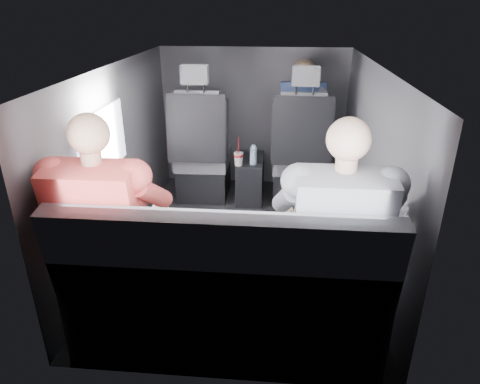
# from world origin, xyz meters

# --- Properties ---
(floor) EXTENTS (2.60, 2.60, 0.00)m
(floor) POSITION_xyz_m (0.00, 0.00, 0.00)
(floor) COLOR black
(floor) RESTS_ON ground
(ceiling) EXTENTS (2.60, 2.60, 0.00)m
(ceiling) POSITION_xyz_m (0.00, 0.00, 1.35)
(ceiling) COLOR #B2B2AD
(ceiling) RESTS_ON panel_back
(panel_left) EXTENTS (0.02, 2.60, 1.35)m
(panel_left) POSITION_xyz_m (-0.90, 0.00, 0.68)
(panel_left) COLOR #56565B
(panel_left) RESTS_ON floor
(panel_right) EXTENTS (0.02, 2.60, 1.35)m
(panel_right) POSITION_xyz_m (0.90, 0.00, 0.68)
(panel_right) COLOR #56565B
(panel_right) RESTS_ON floor
(panel_front) EXTENTS (1.80, 0.02, 1.35)m
(panel_front) POSITION_xyz_m (0.00, 1.30, 0.68)
(panel_front) COLOR #56565B
(panel_front) RESTS_ON floor
(panel_back) EXTENTS (1.80, 0.02, 1.35)m
(panel_back) POSITION_xyz_m (0.00, -1.30, 0.68)
(panel_back) COLOR #56565B
(panel_back) RESTS_ON floor
(side_window) EXTENTS (0.02, 0.75, 0.42)m
(side_window) POSITION_xyz_m (-0.88, -0.30, 0.90)
(side_window) COLOR white
(side_window) RESTS_ON panel_left
(seatbelt) EXTENTS (0.35, 0.11, 0.59)m
(seatbelt) POSITION_xyz_m (0.45, 0.67, 0.80)
(seatbelt) COLOR black
(seatbelt) RESTS_ON front_seat_right
(front_seat_left) EXTENTS (0.52, 0.58, 1.26)m
(front_seat_left) POSITION_xyz_m (-0.45, 0.84, 0.40)
(front_seat_left) COLOR black
(front_seat_left) RESTS_ON floor
(front_seat_right) EXTENTS (0.52, 0.58, 1.26)m
(front_seat_right) POSITION_xyz_m (0.45, 0.84, 0.40)
(front_seat_right) COLOR black
(front_seat_right) RESTS_ON floor
(center_console) EXTENTS (0.24, 0.48, 0.41)m
(center_console) POSITION_xyz_m (0.00, 0.88, 0.20)
(center_console) COLOR black
(center_console) RESTS_ON floor
(rear_bench) EXTENTS (1.60, 0.57, 0.92)m
(rear_bench) POSITION_xyz_m (0.00, -1.06, 0.31)
(rear_bench) COLOR #5C5D61
(rear_bench) RESTS_ON floor
(soda_cup) EXTENTS (0.09, 0.09, 0.26)m
(soda_cup) POSITION_xyz_m (-0.09, 0.69, 0.47)
(soda_cup) COLOR white
(soda_cup) RESTS_ON center_console
(water_bottle) EXTENTS (0.06, 0.06, 0.18)m
(water_bottle) POSITION_xyz_m (0.03, 0.74, 0.48)
(water_bottle) COLOR #A1C1DA
(water_bottle) RESTS_ON center_console
(laptop_white) EXTENTS (0.32, 0.31, 0.23)m
(laptop_white) POSITION_xyz_m (-0.64, -0.82, 0.63)
(laptop_white) COLOR white
(laptop_white) RESTS_ON passenger_rear_left
(laptop_black) EXTENTS (0.37, 0.38, 0.23)m
(laptop_black) POSITION_xyz_m (0.49, -0.76, 0.63)
(laptop_black) COLOR black
(laptop_black) RESTS_ON passenger_rear_right
(passenger_rear_left) EXTENTS (0.54, 0.66, 1.29)m
(passenger_rear_left) POSITION_xyz_m (-0.61, -0.97, 0.65)
(passenger_rear_left) COLOR #333438
(passenger_rear_left) RESTS_ON rear_bench
(passenger_rear_right) EXTENTS (0.55, 0.66, 1.29)m
(passenger_rear_right) POSITION_xyz_m (0.54, -0.97, 0.66)
(passenger_rear_right) COLOR navy
(passenger_rear_right) RESTS_ON rear_bench
(passenger_front_right) EXTENTS (0.41, 0.41, 0.84)m
(passenger_front_right) POSITION_xyz_m (0.46, 1.10, 0.75)
(passenger_front_right) COLOR navy
(passenger_front_right) RESTS_ON front_seat_right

